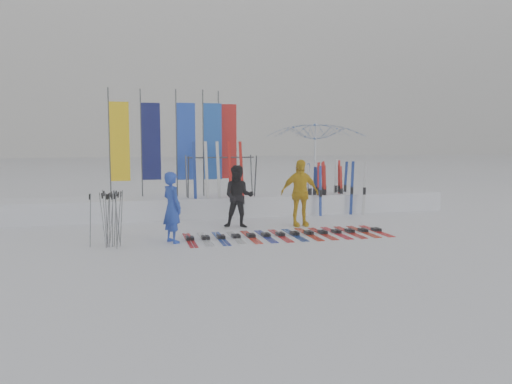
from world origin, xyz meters
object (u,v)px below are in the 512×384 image
object	(u,v)px
person_yellow	(300,193)
person_blue	(172,207)
ski_rack	(221,171)
tent_canopy	(316,164)
ski_row	(288,234)
person_black	(239,197)

from	to	relation	value
person_yellow	person_blue	bearing A→B (deg)	-158.76
person_yellow	ski_rack	size ratio (longest dim) A/B	0.87
ski_rack	tent_canopy	bearing A→B (deg)	16.82
person_yellow	ski_row	size ratio (longest dim) A/B	0.37
person_black	tent_canopy	size ratio (longest dim) A/B	0.49
ski_row	person_yellow	bearing A→B (deg)	59.33
person_blue	tent_canopy	xyz separation A→B (m)	(5.16, 4.49, 0.70)
tent_canopy	person_blue	bearing A→B (deg)	-138.98
person_yellow	ski_row	distance (m)	1.66
person_black	ski_rack	bearing A→B (deg)	109.26
person_blue	tent_canopy	size ratio (longest dim) A/B	0.48
person_black	ski_row	size ratio (longest dim) A/B	0.34
ski_rack	person_blue	bearing A→B (deg)	-116.65
person_black	tent_canopy	distance (m)	4.49
person_yellow	ski_rack	world-z (taller)	ski_rack
ski_row	ski_rack	xyz separation A→B (m)	(-1.02, 3.32, 1.35)
person_blue	ski_rack	world-z (taller)	ski_rack
person_blue	ski_row	size ratio (longest dim) A/B	0.33
tent_canopy	ski_rack	distance (m)	3.58
person_black	person_yellow	xyz separation A→B (m)	(1.63, -0.17, 0.07)
person_black	person_blue	bearing A→B (deg)	-124.80
person_yellow	tent_canopy	size ratio (longest dim) A/B	0.54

